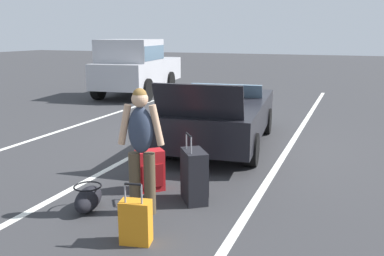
{
  "coord_description": "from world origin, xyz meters",
  "views": [
    {
      "loc": [
        -8.14,
        -2.57,
        2.31
      ],
      "look_at": [
        -1.8,
        -0.05,
        0.75
      ],
      "focal_mm": 38.79,
      "sensor_mm": 36.0,
      "label": 1
    }
  ],
  "objects_px": {
    "suitcase_large_black": "(194,176)",
    "suitcase_small_carryon": "(136,222)",
    "convertible_car": "(223,116)",
    "duffel_bag": "(88,198)",
    "parked_pickup_truck_near": "(135,66)",
    "suitcase_medium_bright": "(150,171)",
    "traveler_person": "(141,145)"
  },
  "relations": [
    {
      "from": "suitcase_large_black",
      "to": "suitcase_small_carryon",
      "type": "distance_m",
      "value": 1.36
    },
    {
      "from": "convertible_car",
      "to": "suitcase_large_black",
      "type": "relative_size",
      "value": 4.4
    },
    {
      "from": "duffel_bag",
      "to": "parked_pickup_truck_near",
      "type": "bearing_deg",
      "value": 25.77
    },
    {
      "from": "suitcase_medium_bright",
      "to": "duffel_bag",
      "type": "height_order",
      "value": "suitcase_medium_bright"
    },
    {
      "from": "suitcase_small_carryon",
      "to": "duffel_bag",
      "type": "relative_size",
      "value": 1.05
    },
    {
      "from": "suitcase_medium_bright",
      "to": "suitcase_small_carryon",
      "type": "height_order",
      "value": "suitcase_small_carryon"
    },
    {
      "from": "convertible_car",
      "to": "suitcase_small_carryon",
      "type": "bearing_deg",
      "value": 179.21
    },
    {
      "from": "suitcase_small_carryon",
      "to": "parked_pickup_truck_near",
      "type": "height_order",
      "value": "parked_pickup_truck_near"
    },
    {
      "from": "traveler_person",
      "to": "duffel_bag",
      "type": "bearing_deg",
      "value": 88.2
    },
    {
      "from": "duffel_bag",
      "to": "traveler_person",
      "type": "bearing_deg",
      "value": -75.89
    },
    {
      "from": "suitcase_medium_bright",
      "to": "parked_pickup_truck_near",
      "type": "height_order",
      "value": "parked_pickup_truck_near"
    },
    {
      "from": "suitcase_large_black",
      "to": "duffel_bag",
      "type": "bearing_deg",
      "value": 176.72
    },
    {
      "from": "suitcase_large_black",
      "to": "parked_pickup_truck_near",
      "type": "bearing_deg",
      "value": 87.24
    },
    {
      "from": "suitcase_large_black",
      "to": "duffel_bag",
      "type": "relative_size",
      "value": 1.4
    },
    {
      "from": "suitcase_small_carryon",
      "to": "convertible_car",
      "type": "bearing_deg",
      "value": -6.28
    },
    {
      "from": "suitcase_large_black",
      "to": "suitcase_medium_bright",
      "type": "xyz_separation_m",
      "value": [
        0.15,
        0.77,
        -0.06
      ]
    },
    {
      "from": "traveler_person",
      "to": "parked_pickup_truck_near",
      "type": "distance_m",
      "value": 10.77
    },
    {
      "from": "convertible_car",
      "to": "suitcase_small_carryon",
      "type": "relative_size",
      "value": 5.87
    },
    {
      "from": "convertible_car",
      "to": "parked_pickup_truck_near",
      "type": "distance_m",
      "value": 7.6
    },
    {
      "from": "convertible_car",
      "to": "suitcase_medium_bright",
      "type": "xyz_separation_m",
      "value": [
        -3.1,
        0.16,
        -0.28
      ]
    },
    {
      "from": "suitcase_medium_bright",
      "to": "parked_pickup_truck_near",
      "type": "distance_m",
      "value": 10.0
    },
    {
      "from": "suitcase_small_carryon",
      "to": "suitcase_medium_bright",
      "type": "bearing_deg",
      "value": 9.96
    },
    {
      "from": "convertible_car",
      "to": "suitcase_small_carryon",
      "type": "height_order",
      "value": "convertible_car"
    },
    {
      "from": "convertible_car",
      "to": "suitcase_large_black",
      "type": "bearing_deg",
      "value": -175.57
    },
    {
      "from": "convertible_car",
      "to": "suitcase_large_black",
      "type": "height_order",
      "value": "convertible_car"
    },
    {
      "from": "convertible_car",
      "to": "traveler_person",
      "type": "distance_m",
      "value": 3.87
    },
    {
      "from": "suitcase_large_black",
      "to": "traveler_person",
      "type": "xyz_separation_m",
      "value": [
        -0.61,
        0.49,
        0.56
      ]
    },
    {
      "from": "suitcase_medium_bright",
      "to": "traveler_person",
      "type": "bearing_deg",
      "value": -24.37
    },
    {
      "from": "duffel_bag",
      "to": "convertible_car",
      "type": "bearing_deg",
      "value": -8.57
    },
    {
      "from": "suitcase_small_carryon",
      "to": "traveler_person",
      "type": "height_order",
      "value": "traveler_person"
    },
    {
      "from": "convertible_car",
      "to": "parked_pickup_truck_near",
      "type": "height_order",
      "value": "parked_pickup_truck_near"
    },
    {
      "from": "suitcase_large_black",
      "to": "suitcase_small_carryon",
      "type": "height_order",
      "value": "suitcase_large_black"
    }
  ]
}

